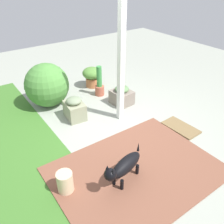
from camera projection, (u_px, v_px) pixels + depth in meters
name	position (u px, v px, depth m)	size (l,w,h in m)	color
ground_plane	(116.00, 129.00, 4.50)	(12.00, 12.00, 0.00)	#9DA294
brick_path	(136.00, 170.00, 3.58)	(1.80, 2.40, 0.02)	brown
porch_pillar	(121.00, 58.00, 4.19)	(0.10, 0.10, 2.46)	white
stone_planter_nearest	(122.00, 96.00, 5.22)	(0.47, 0.42, 0.42)	gray
stone_planter_mid	(75.00, 109.00, 4.71)	(0.49, 0.38, 0.46)	gray
round_shrub	(47.00, 85.00, 5.04)	(0.93, 0.93, 0.93)	#4B883B
terracotta_pot_broad	(92.00, 75.00, 5.91)	(0.47, 0.47, 0.50)	#B1683F
terracotta_pot_tall	(99.00, 85.00, 5.54)	(0.21, 0.21, 0.71)	#B45A42
dog	(124.00, 166.00, 3.26)	(0.35, 0.73, 0.50)	black
ceramic_urn	(65.00, 182.00, 3.19)	(0.22, 0.22, 0.32)	beige
doormat	(181.00, 127.00, 4.51)	(0.67, 0.37, 0.03)	olive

